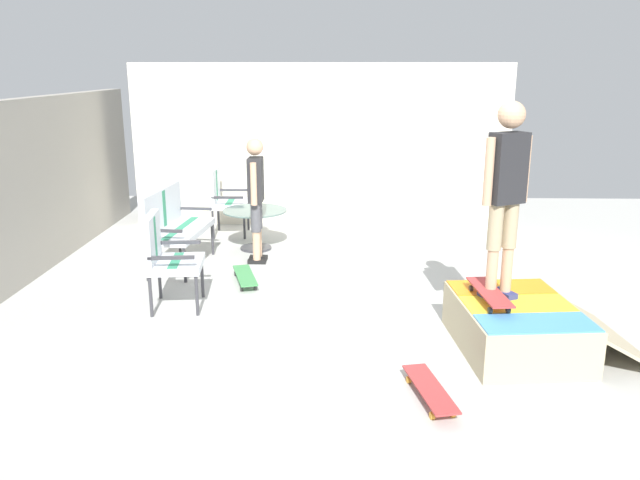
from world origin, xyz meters
The scene contains 12 objects.
ground_plane centered at (0.00, 0.00, -0.05)m, with size 12.00×12.00×0.10m, color #B2B2AD.
house_facade centered at (3.80, 0.49, 1.29)m, with size 0.23×6.00×2.57m.
skate_ramp centered at (-0.94, -1.44, 0.22)m, with size 1.45×1.70×0.45m.
patio_bench centered at (1.42, 2.33, 0.62)m, with size 1.29×0.66×1.02m.
patio_chair_near_house centered at (3.06, 1.97, 0.61)m, with size 0.64×0.57×1.02m.
patio_chair_by_wall centered at (0.01, 2.04, 0.61)m, with size 0.67×0.61×1.02m.
patio_table centered at (2.27, 1.38, 0.40)m, with size 0.90×0.90×0.57m.
person_watching centered at (1.68, 1.28, 0.94)m, with size 0.48×0.24×1.63m.
person_skater centered at (-0.80, -1.26, 1.50)m, with size 0.34×0.44×1.78m.
skateboard_by_bench centered at (0.81, 1.32, 0.08)m, with size 0.82×0.41×0.10m.
skateboard_spare centered at (-1.88, -0.51, 0.08)m, with size 0.82×0.36×0.10m.
skateboard_on_ramp centered at (-0.91, -1.16, 0.53)m, with size 0.81×0.27×0.10m.
Camera 1 is at (-6.31, 0.22, 2.51)m, focal length 35.33 mm.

